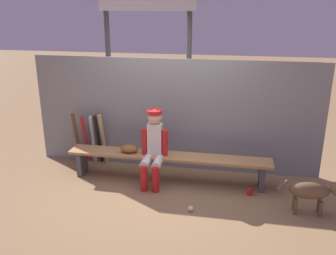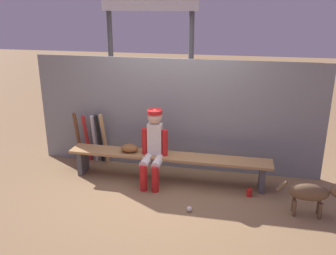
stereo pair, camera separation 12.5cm
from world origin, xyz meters
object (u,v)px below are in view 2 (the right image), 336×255
Objects in this scene: baseball at (189,209)px; player_seated at (153,145)px; bat_aluminum_silver at (95,139)px; cup_on_bench at (152,150)px; dugout_bench at (168,160)px; baseball_glove at (130,148)px; bat_aluminum_red at (87,139)px; scoreboard at (152,9)px; dog at (313,193)px; bat_wood_dark at (78,138)px; cup_on_ground at (249,193)px; bat_aluminum_black at (100,139)px; bat_wood_tan at (104,139)px.

player_seated is at bearing 133.16° from baseball.
bat_aluminum_silver is (-1.19, 0.54, -0.19)m from player_seated.
baseball is (0.67, -0.72, -0.59)m from player_seated.
dugout_bench is at bearing -6.50° from cup_on_bench.
bat_aluminum_red is (-0.92, 0.43, -0.07)m from baseball_glove.
player_seated is at bearing -22.07° from bat_aluminum_red.
player_seated is 0.32× the size of scoreboard.
baseball_glove is at bearing -29.34° from bat_aluminum_silver.
bat_aluminum_silver is at bearing -120.24° from scoreboard.
scoreboard reaches higher than dog.
bat_aluminum_red reaches higher than dog.
bat_aluminum_red is 11.79× the size of baseball.
bat_wood_dark is 8.42× the size of cup_on_ground.
bat_aluminum_red is (-1.54, 0.43, 0.08)m from dugout_bench.
bat_wood_dark is (-1.47, 0.49, -0.17)m from player_seated.
player_seated is 1.30× the size of bat_aluminum_black.
bat_aluminum_red reaches higher than cup_on_ground.
bat_aluminum_red is at bearing 162.46° from cup_on_bench.
baseball is 3.75m from scoreboard.
baseball_glove is 0.31× the size of bat_aluminum_black.
baseball_glove is 1.01m from bat_aluminum_red.
bat_wood_tan is 1.06× the size of bat_aluminum_silver.
bat_aluminum_silver is (-0.20, 0.05, -0.03)m from bat_wood_tan.
cup_on_bench is (-0.74, 0.86, 0.46)m from baseball.
bat_wood_dark is at bearing 161.66° from player_seated.
bat_aluminum_black is at bearing 4.54° from bat_aluminum_red.
baseball_glove is 0.30× the size of bat_wood_dark.
bat_wood_dark is at bearing 167.26° from dugout_bench.
bat_aluminum_silver reaches higher than baseball_glove.
dog is (3.37, -1.04, -0.11)m from bat_aluminum_black.
dugout_bench is at bearing 169.57° from cup_on_ground.
bat_aluminum_red is (-0.34, 0.05, -0.03)m from bat_wood_tan.
bat_aluminum_red is at bearing -175.46° from bat_aluminum_black.
scoreboard reaches higher than cup_on_ground.
bat_aluminum_red is 2.40m from baseball.
bat_wood_dark reaches higher than baseball.
bat_wood_dark is (-0.48, -0.01, -0.00)m from bat_wood_tan.
bat_wood_tan is 0.21m from bat_aluminum_silver.
bat_aluminum_black is 1.06× the size of dog.
cup_on_bench is 0.13× the size of dog.
baseball_glove is at bearing 172.97° from cup_on_ground.
bat_aluminum_red is 0.24× the size of scoreboard.
bat_aluminum_black is at bearing 9.26° from bat_aluminum_silver.
bat_wood_tan reaches higher than cup_on_ground.
baseball is 0.67× the size of cup_on_bench.
cup_on_ground is (0.79, 0.60, 0.02)m from baseball.
dugout_bench is 11.32× the size of baseball_glove.
bat_wood_dark reaches higher than bat_aluminum_red.
bat_aluminum_silver is 1.01× the size of bat_aluminum_red.
bat_wood_tan reaches higher than dog.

